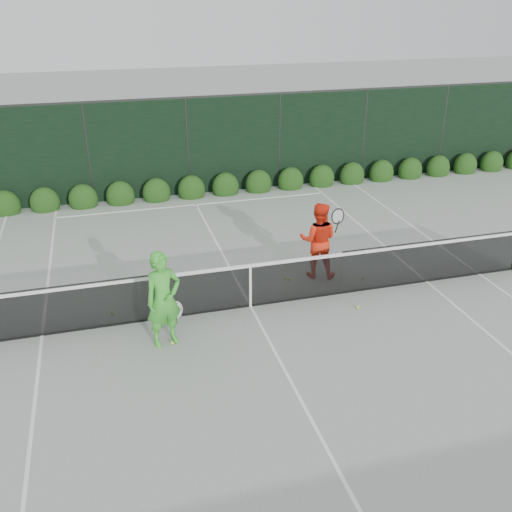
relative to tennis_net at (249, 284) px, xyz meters
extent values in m
plane|color=gray|center=(0.02, 0.00, -0.53)|extent=(80.00, 80.00, 0.00)
cube|color=black|center=(-4.18, 0.00, -0.02)|extent=(4.40, 0.01, 1.02)
cube|color=black|center=(0.02, 0.00, -0.05)|extent=(4.00, 0.01, 0.96)
cube|color=black|center=(4.22, 0.00, -0.02)|extent=(4.40, 0.01, 1.02)
cube|color=white|center=(0.02, 0.00, 0.41)|extent=(12.80, 0.03, 0.07)
cube|color=black|center=(0.02, 0.00, -0.51)|extent=(12.80, 0.02, 0.04)
cube|color=white|center=(0.02, 0.00, -0.07)|extent=(0.05, 0.03, 0.91)
imported|color=green|center=(-1.83, -0.87, 0.39)|extent=(0.78, 0.63, 1.85)
torus|color=silver|center=(-1.63, -0.77, 0.07)|extent=(0.30, 0.09, 0.30)
cylinder|color=black|center=(-1.63, -0.77, -0.17)|extent=(0.10, 0.03, 0.30)
imported|color=#F72F14|center=(1.87, 0.97, 0.35)|extent=(1.05, 0.96, 1.77)
torus|color=black|center=(2.22, 0.77, 0.96)|extent=(0.30, 0.03, 0.30)
cylinder|color=black|center=(2.22, 0.77, 0.72)|extent=(0.10, 0.03, 0.30)
cube|color=white|center=(5.51, 0.00, -0.53)|extent=(0.06, 23.77, 0.01)
cube|color=white|center=(-4.09, 0.00, -0.53)|extent=(0.06, 23.77, 0.01)
cube|color=white|center=(4.14, 0.00, -0.53)|extent=(0.06, 23.77, 0.01)
cube|color=white|center=(0.02, 11.88, -0.53)|extent=(11.03, 0.06, 0.01)
cube|color=white|center=(0.02, 6.40, -0.53)|extent=(8.23, 0.06, 0.01)
cube|color=white|center=(0.02, 0.00, -0.53)|extent=(0.06, 12.80, 0.01)
cube|color=black|center=(0.02, 7.50, 0.97)|extent=(32.00, 0.06, 3.00)
cube|color=#262826|center=(0.02, 7.50, 2.50)|extent=(32.00, 0.06, 0.06)
cylinder|color=#262826|center=(-2.98, 7.50, 0.97)|extent=(0.08, 0.08, 3.00)
cylinder|color=#262826|center=(0.02, 7.50, 0.97)|extent=(0.08, 0.08, 3.00)
cylinder|color=#262826|center=(3.02, 7.50, 0.97)|extent=(0.08, 0.08, 3.00)
cylinder|color=#262826|center=(6.02, 7.50, 0.97)|extent=(0.08, 0.08, 3.00)
cylinder|color=#262826|center=(9.02, 7.50, 0.97)|extent=(0.08, 0.08, 3.00)
ellipsoid|color=#16390F|center=(-5.48, 7.15, -0.30)|extent=(0.86, 0.65, 0.94)
ellipsoid|color=#16390F|center=(-4.38, 7.15, -0.30)|extent=(0.86, 0.65, 0.94)
ellipsoid|color=#16390F|center=(-3.28, 7.15, -0.30)|extent=(0.86, 0.65, 0.94)
ellipsoid|color=#16390F|center=(-2.18, 7.15, -0.30)|extent=(0.86, 0.65, 0.94)
ellipsoid|color=#16390F|center=(-1.08, 7.15, -0.30)|extent=(0.86, 0.65, 0.94)
ellipsoid|color=#16390F|center=(0.02, 7.15, -0.30)|extent=(0.86, 0.65, 0.94)
ellipsoid|color=#16390F|center=(1.12, 7.15, -0.30)|extent=(0.86, 0.65, 0.94)
ellipsoid|color=#16390F|center=(2.22, 7.15, -0.30)|extent=(0.86, 0.65, 0.94)
ellipsoid|color=#16390F|center=(3.32, 7.15, -0.30)|extent=(0.86, 0.65, 0.94)
ellipsoid|color=#16390F|center=(4.42, 7.15, -0.30)|extent=(0.86, 0.65, 0.94)
ellipsoid|color=#16390F|center=(5.52, 7.15, -0.30)|extent=(0.86, 0.65, 0.94)
ellipsoid|color=#16390F|center=(6.62, 7.15, -0.30)|extent=(0.86, 0.65, 0.94)
ellipsoid|color=#16390F|center=(7.72, 7.15, -0.30)|extent=(0.86, 0.65, 0.94)
ellipsoid|color=#16390F|center=(8.82, 7.15, -0.30)|extent=(0.86, 0.65, 0.94)
ellipsoid|color=#16390F|center=(9.92, 7.15, -0.30)|extent=(0.86, 0.65, 0.94)
ellipsoid|color=#16390F|center=(11.02, 7.15, -0.30)|extent=(0.86, 0.65, 0.94)
sphere|color=#BCE031|center=(-2.76, 0.44, -0.50)|extent=(0.07, 0.07, 0.07)
sphere|color=#BCE031|center=(0.23, 0.96, -0.50)|extent=(0.07, 0.07, 0.07)
sphere|color=#BCE031|center=(-1.74, -0.95, -0.50)|extent=(0.07, 0.07, 0.07)
sphere|color=#BCE031|center=(2.14, -0.69, -0.50)|extent=(0.07, 0.07, 0.07)
sphere|color=#BCE031|center=(1.09, 0.97, -0.50)|extent=(0.07, 0.07, 0.07)
sphere|color=#BCE031|center=(1.17, 0.90, -0.50)|extent=(0.07, 0.07, 0.07)
sphere|color=#BCE031|center=(2.80, 0.50, -0.50)|extent=(0.07, 0.07, 0.07)
camera|label=1|loc=(-2.63, -9.93, 5.47)|focal=40.00mm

